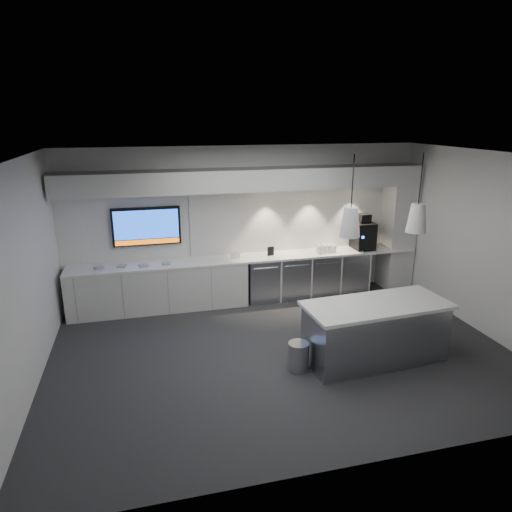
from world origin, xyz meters
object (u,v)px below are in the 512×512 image
object	(u,v)px
island	(375,331)
coffee_machine	(363,234)
wall_tv	(147,226)
bin	(298,356)

from	to	relation	value
island	coffee_machine	size ratio (longest dim) A/B	3.03
wall_tv	bin	world-z (taller)	wall_tv
wall_tv	coffee_machine	bearing A→B (deg)	-3.28
island	coffee_machine	distance (m)	3.05
bin	island	bearing A→B (deg)	0.45
bin	wall_tv	bearing A→B (deg)	123.56
bin	coffee_machine	bearing A→B (deg)	49.60
island	coffee_machine	xyz separation A→B (m)	(1.13, 2.73, 0.74)
island	bin	xyz separation A→B (m)	(-1.20, -0.01, -0.25)
bin	coffee_machine	distance (m)	3.73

